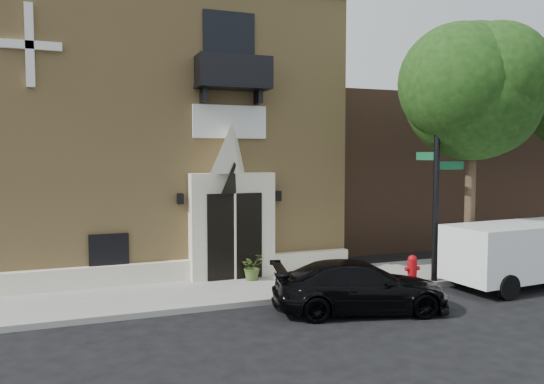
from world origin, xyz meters
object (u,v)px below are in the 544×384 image
Objects in this scene: cargo_van at (524,251)px; fire_hydrant at (412,269)px; pedestrian_near at (515,241)px; black_sedan at (360,287)px; dumpster at (491,253)px; street_sign at (437,169)px.

fire_hydrant is at bearing 157.66° from cargo_van.
pedestrian_near is at bearing 12.33° from fire_hydrant.
black_sedan is 5.32× the size of fire_hydrant.
street_sign is at bearing 174.22° from dumpster.
black_sedan is 0.92× the size of cargo_van.
street_sign is (-2.37, 1.06, 2.44)m from cargo_van.
black_sedan is at bearing -175.57° from dumpster.
pedestrian_near is at bearing 45.88° from cargo_van.
cargo_van is 2.78m from pedestrian_near.
cargo_van is 3.38m from fire_hydrant.
cargo_van is (5.84, 0.52, 0.42)m from black_sedan.
street_sign is 4.99m from pedestrian_near.
pedestrian_near is at bearing 14.45° from street_sign.
street_sign is at bearing 1.43° from fire_hydrant.
dumpster is at bearing 7.85° from street_sign.
fire_hydrant is 0.52× the size of pedestrian_near.
street_sign is 4.22× the size of pedestrian_near.
fire_hydrant is at bearing -19.83° from pedestrian_near.
street_sign reaches higher than pedestrian_near.
black_sedan is 4.76m from street_sign.
cargo_van reaches higher than black_sedan.
cargo_van is at bearing -24.05° from street_sign.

